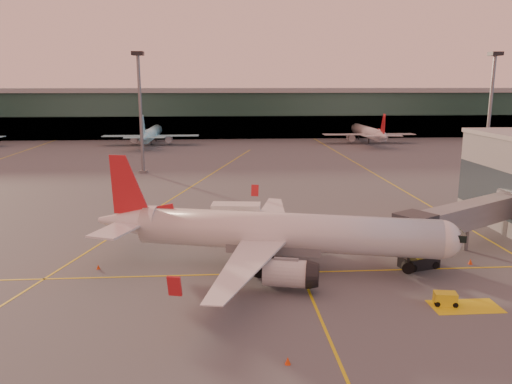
{
  "coord_description": "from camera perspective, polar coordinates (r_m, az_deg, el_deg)",
  "views": [
    {
      "loc": [
        -2.99,
        -42.86,
        18.91
      ],
      "look_at": [
        1.53,
        21.25,
        5.0
      ],
      "focal_mm": 35.0,
      "sensor_mm": 36.0,
      "label": 1
    }
  ],
  "objects": [
    {
      "name": "distant_aircraft_row",
      "position": [
        162.97,
        -10.4,
        5.35
      ],
      "size": [
        290.0,
        34.0,
        13.0
      ],
      "color": "#96EAFC",
      "rests_on": "ground"
    },
    {
      "name": "pushback_tug",
      "position": [
        55.63,
        18.14,
        -7.41
      ],
      "size": [
        4.29,
        3.03,
        2.0
      ],
      "rotation": [
        0.0,
        0.0,
        0.27
      ],
      "color": "black",
      "rests_on": "ground"
    },
    {
      "name": "mast_east_near",
      "position": [
        119.9,
        25.24,
        9.13
      ],
      "size": [
        2.4,
        2.4,
        25.6
      ],
      "color": "slate",
      "rests_on": "ground"
    },
    {
      "name": "cone_wing_right",
      "position": [
        36.35,
        3.65,
        -18.69
      ],
      "size": [
        0.42,
        0.42,
        0.53
      ],
      "color": "#E33F0B",
      "rests_on": "ground"
    },
    {
      "name": "cone_nose",
      "position": [
        58.76,
        23.3,
        -7.31
      ],
      "size": [
        0.45,
        0.45,
        0.58
      ],
      "color": "#E33F0B",
      "rests_on": "ground"
    },
    {
      "name": "mast_west_near",
      "position": [
        110.26,
        -13.1,
        9.8
      ],
      "size": [
        2.4,
        2.4,
        25.6
      ],
      "color": "slate",
      "rests_on": "ground"
    },
    {
      "name": "jet_bridge",
      "position": [
        63.48,
        23.73,
        -2.47
      ],
      "size": [
        21.5,
        14.72,
        5.76
      ],
      "color": "slate",
      "rests_on": "ground"
    },
    {
      "name": "gpu_cart",
      "position": [
        47.53,
        20.82,
        -11.35
      ],
      "size": [
        2.11,
        1.48,
        1.14
      ],
      "rotation": [
        0.0,
        0.0,
        -0.18
      ],
      "color": "yellow",
      "rests_on": "ground"
    },
    {
      "name": "cone_wing_left",
      "position": [
        70.49,
        -1.04,
        -3.1
      ],
      "size": [
        0.49,
        0.49,
        0.63
      ],
      "color": "#E33F0B",
      "rests_on": "ground"
    },
    {
      "name": "catering_truck",
      "position": [
        61.56,
        -2.23,
        -3.15
      ],
      "size": [
        6.18,
        3.32,
        4.6
      ],
      "rotation": [
        0.0,
        0.0,
        -0.12
      ],
      "color": "red",
      "rests_on": "ground"
    },
    {
      "name": "main_airplane",
      "position": [
        52.09,
        1.97,
        -4.72
      ],
      "size": [
        37.79,
        34.42,
        11.55
      ],
      "rotation": [
        0.0,
        0.0,
        -0.24
      ],
      "color": "silver",
      "rests_on": "ground"
    },
    {
      "name": "cone_tail",
      "position": [
        55.21,
        -17.59,
        -8.16
      ],
      "size": [
        0.38,
        0.38,
        0.49
      ],
      "color": "#E33F0B",
      "rests_on": "ground"
    },
    {
      "name": "terminal",
      "position": [
        184.96,
        -3.14,
        9.05
      ],
      "size": [
        400.0,
        20.0,
        17.6
      ],
      "color": "#19382D",
      "rests_on": "ground"
    },
    {
      "name": "taxi_markings",
      "position": [
        89.48,
        -6.72,
        -0.07
      ],
      "size": [
        100.12,
        173.0,
        0.01
      ],
      "color": "yellow",
      "rests_on": "ground"
    },
    {
      "name": "ground",
      "position": [
        46.94,
        -0.04,
        -11.55
      ],
      "size": [
        600.0,
        600.0,
        0.0
      ],
      "primitive_type": "plane",
      "color": "#4C4F54",
      "rests_on": "ground"
    }
  ]
}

